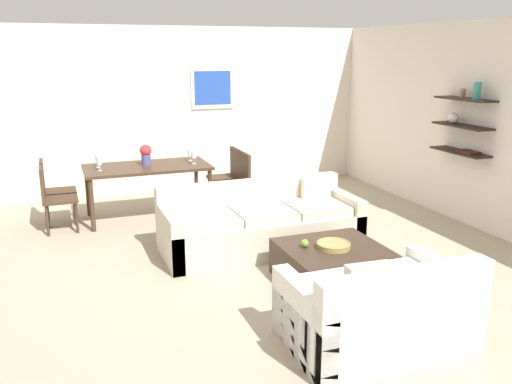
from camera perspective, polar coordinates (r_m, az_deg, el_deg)
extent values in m
plane|color=tan|center=(6.26, 1.55, -7.00)|extent=(18.00, 18.00, 0.00)
cube|color=silver|center=(9.31, -4.96, 8.70)|extent=(8.40, 0.06, 2.70)
cube|color=white|center=(9.25, -4.61, 10.89)|extent=(0.74, 0.02, 0.69)
cube|color=#264CB2|center=(9.24, -4.58, 10.88)|extent=(0.63, 0.01, 0.55)
cube|color=silver|center=(8.01, 20.55, 6.85)|extent=(0.06, 8.20, 2.70)
cube|color=black|center=(7.66, 21.16, 9.12)|extent=(0.28, 0.90, 0.02)
cube|color=black|center=(7.70, 20.92, 6.53)|extent=(0.28, 0.90, 0.02)
cube|color=black|center=(7.75, 20.68, 3.97)|extent=(0.28, 0.90, 0.02)
cylinder|color=teal|center=(7.50, 22.26, 9.86)|extent=(0.10, 0.10, 0.22)
sphere|color=silver|center=(7.82, 20.10, 7.33)|extent=(0.14, 0.14, 0.14)
cylinder|color=olive|center=(7.69, 20.96, 9.70)|extent=(0.07, 0.07, 0.12)
cube|color=#4C1E19|center=(7.63, 21.43, 3.96)|extent=(0.20, 0.28, 0.03)
cube|color=beige|center=(6.45, 0.57, -4.35)|extent=(2.34, 0.90, 0.42)
cube|color=beige|center=(6.67, -0.58, -0.21)|extent=(2.34, 0.16, 0.36)
cube|color=beige|center=(6.13, -9.10, -4.68)|extent=(0.14, 0.90, 0.60)
cube|color=beige|center=(6.88, 9.15, -2.53)|extent=(0.14, 0.90, 0.60)
cube|color=beige|center=(6.13, -5.30, -2.89)|extent=(0.67, 0.70, 0.10)
cube|color=beige|center=(6.34, 0.70, -2.24)|extent=(0.67, 0.70, 0.10)
cube|color=beige|center=(6.61, 6.26, -1.61)|extent=(0.67, 0.70, 0.10)
cube|color=beige|center=(6.82, 6.32, 0.05)|extent=(0.37, 0.16, 0.36)
cube|color=white|center=(4.61, 12.49, -12.85)|extent=(1.45, 0.90, 0.42)
cube|color=white|center=(4.17, 15.58, -10.17)|extent=(1.45, 0.16, 0.36)
cube|color=white|center=(4.94, 19.07, -10.27)|extent=(0.14, 0.90, 0.60)
cube|color=white|center=(4.28, 4.93, -13.49)|extent=(0.14, 0.90, 0.60)
cube|color=white|center=(4.69, 15.45, -9.07)|extent=(0.57, 0.70, 0.10)
cube|color=white|center=(4.39, 9.12, -10.39)|extent=(0.57, 0.70, 0.10)
cube|color=beige|center=(4.19, 11.77, -9.78)|extent=(0.37, 0.14, 0.36)
cube|color=#38281E|center=(5.65, 8.03, -7.55)|extent=(1.02, 0.95, 0.38)
cylinder|color=#99844C|center=(5.54, 8.16, -5.62)|extent=(0.34, 0.34, 0.05)
torus|color=#99844C|center=(5.53, 8.17, -5.37)|extent=(0.34, 0.34, 0.02)
sphere|color=#669E2D|center=(5.52, 5.17, -5.41)|extent=(0.08, 0.08, 0.08)
cube|color=#422D1E|center=(7.74, -11.41, 2.59)|extent=(1.72, 0.89, 0.04)
cylinder|color=#422D1E|center=(7.37, -16.90, -1.37)|extent=(0.06, 0.06, 0.71)
cylinder|color=#422D1E|center=(7.63, -4.86, -0.25)|extent=(0.06, 0.06, 0.71)
cylinder|color=#422D1E|center=(8.12, -17.30, 0.04)|extent=(0.06, 0.06, 0.71)
cylinder|color=#422D1E|center=(8.35, -6.30, 1.03)|extent=(0.06, 0.06, 0.71)
cube|color=#422D1E|center=(7.52, -19.93, -0.72)|extent=(0.44, 0.44, 0.04)
cube|color=#422D1E|center=(7.47, -21.61, 0.88)|extent=(0.04, 0.44, 0.43)
cylinder|color=#422D1E|center=(7.41, -18.36, -2.62)|extent=(0.04, 0.04, 0.41)
cylinder|color=#422D1E|center=(7.76, -18.49, -1.87)|extent=(0.04, 0.04, 0.41)
cylinder|color=#422D1E|center=(7.41, -21.13, -2.87)|extent=(0.04, 0.04, 0.41)
cylinder|color=#422D1E|center=(7.76, -21.14, -2.11)|extent=(0.04, 0.04, 0.41)
cube|color=#422D1E|center=(7.91, -19.99, 0.01)|extent=(0.44, 0.44, 0.04)
cube|color=#422D1E|center=(7.86, -21.60, 1.53)|extent=(0.04, 0.44, 0.43)
cylinder|color=#422D1E|center=(7.79, -18.50, -1.79)|extent=(0.04, 0.04, 0.41)
cylinder|color=#422D1E|center=(8.14, -18.62, -1.11)|extent=(0.04, 0.04, 0.41)
cylinder|color=#422D1E|center=(7.79, -21.14, -2.03)|extent=(0.04, 0.04, 0.41)
cylinder|color=#422D1E|center=(8.14, -21.15, -1.34)|extent=(0.04, 0.04, 0.41)
cube|color=#422D1E|center=(8.26, -3.44, 1.47)|extent=(0.44, 0.44, 0.04)
cube|color=#422D1E|center=(8.26, -2.14, 3.17)|extent=(0.04, 0.44, 0.43)
cylinder|color=#422D1E|center=(8.43, -4.95, 0.14)|extent=(0.04, 0.04, 0.41)
cylinder|color=#422D1E|center=(8.09, -4.26, -0.46)|extent=(0.04, 0.04, 0.41)
cylinder|color=#422D1E|center=(8.53, -2.63, 0.36)|extent=(0.04, 0.04, 0.41)
cylinder|color=#422D1E|center=(8.20, -1.84, -0.22)|extent=(0.04, 0.04, 0.41)
cube|color=#422D1E|center=(7.88, -2.58, 0.85)|extent=(0.44, 0.44, 0.04)
cube|color=#422D1E|center=(7.89, -1.22, 2.63)|extent=(0.04, 0.44, 0.43)
cylinder|color=#422D1E|center=(8.06, -4.18, -0.52)|extent=(0.04, 0.04, 0.41)
cylinder|color=#422D1E|center=(7.72, -3.41, -1.18)|extent=(0.04, 0.04, 0.41)
cylinder|color=#422D1E|center=(8.16, -1.75, -0.29)|extent=(0.04, 0.04, 0.41)
cylinder|color=#422D1E|center=(7.83, -0.90, -0.93)|extent=(0.04, 0.04, 0.41)
cylinder|color=silver|center=(7.55, -16.14, 2.18)|extent=(0.06, 0.06, 0.01)
cylinder|color=silver|center=(7.55, -16.16, 2.47)|extent=(0.01, 0.01, 0.07)
cylinder|color=silver|center=(7.53, -16.21, 3.11)|extent=(0.06, 0.06, 0.10)
cylinder|color=silver|center=(7.96, -6.94, 3.28)|extent=(0.06, 0.06, 0.01)
cylinder|color=silver|center=(7.96, -6.95, 3.55)|extent=(0.01, 0.01, 0.07)
cylinder|color=silver|center=(7.94, -6.97, 4.12)|extent=(0.07, 0.07, 0.09)
cylinder|color=silver|center=(7.77, -16.28, 2.50)|extent=(0.06, 0.06, 0.01)
cylinder|color=silver|center=(7.76, -16.30, 2.83)|extent=(0.01, 0.01, 0.08)
cylinder|color=silver|center=(7.74, -16.35, 3.47)|extent=(0.06, 0.06, 0.09)
cylinder|color=silver|center=(7.76, -6.55, 2.98)|extent=(0.06, 0.06, 0.01)
cylinder|color=silver|center=(7.75, -6.56, 3.29)|extent=(0.01, 0.01, 0.08)
cylinder|color=silver|center=(7.73, -6.58, 3.92)|extent=(0.07, 0.07, 0.09)
cylinder|color=#4C518C|center=(7.75, -11.50, 3.33)|extent=(0.13, 0.13, 0.15)
sphere|color=red|center=(7.72, -11.55, 4.33)|extent=(0.16, 0.16, 0.16)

